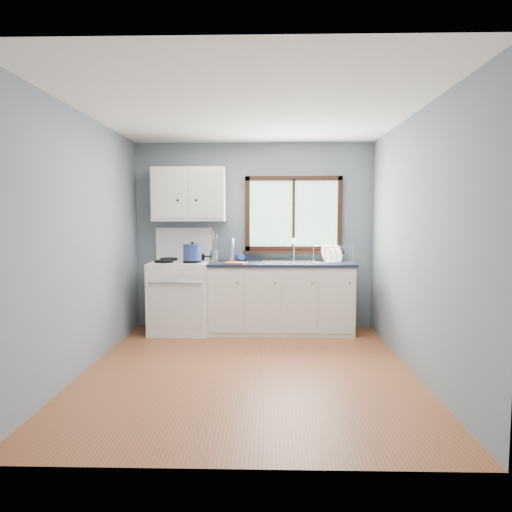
{
  "coord_description": "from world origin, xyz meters",
  "views": [
    {
      "loc": [
        0.18,
        -4.4,
        1.5
      ],
      "look_at": [
        0.05,
        0.9,
        1.05
      ],
      "focal_mm": 32.0,
      "sensor_mm": 36.0,
      "label": 1
    }
  ],
  "objects_px": {
    "gas_range": "(181,295)",
    "thermos": "(231,250)",
    "stockpot": "(192,252)",
    "utensil_crock": "(215,255)",
    "skillet": "(196,256)",
    "sink": "(294,267)",
    "dish_rack": "(332,258)",
    "base_cabinets": "(280,301)"
  },
  "relations": [
    {
      "from": "gas_range",
      "to": "skillet",
      "type": "xyz_separation_m",
      "value": [
        0.19,
        0.16,
        0.49
      ]
    },
    {
      "from": "skillet",
      "to": "stockpot",
      "type": "height_order",
      "value": "stockpot"
    },
    {
      "from": "sink",
      "to": "dish_rack",
      "type": "xyz_separation_m",
      "value": [
        0.49,
        0.02,
        0.12
      ]
    },
    {
      "from": "dish_rack",
      "to": "gas_range",
      "type": "bearing_deg",
      "value": 158.04
    },
    {
      "from": "sink",
      "to": "skillet",
      "type": "distance_m",
      "value": 1.31
    },
    {
      "from": "skillet",
      "to": "stockpot",
      "type": "relative_size",
      "value": 1.19
    },
    {
      "from": "stockpot",
      "to": "thermos",
      "type": "bearing_deg",
      "value": 32.23
    },
    {
      "from": "base_cabinets",
      "to": "utensil_crock",
      "type": "distance_m",
      "value": 1.05
    },
    {
      "from": "stockpot",
      "to": "dish_rack",
      "type": "distance_m",
      "value": 1.81
    },
    {
      "from": "gas_range",
      "to": "sink",
      "type": "relative_size",
      "value": 1.62
    },
    {
      "from": "utensil_crock",
      "to": "thermos",
      "type": "bearing_deg",
      "value": 5.01
    },
    {
      "from": "stockpot",
      "to": "gas_range",
      "type": "bearing_deg",
      "value": 138.28
    },
    {
      "from": "stockpot",
      "to": "base_cabinets",
      "type": "bearing_deg",
      "value": 9.44
    },
    {
      "from": "gas_range",
      "to": "dish_rack",
      "type": "height_order",
      "value": "gas_range"
    },
    {
      "from": "gas_range",
      "to": "utensil_crock",
      "type": "bearing_deg",
      "value": 14.07
    },
    {
      "from": "base_cabinets",
      "to": "dish_rack",
      "type": "distance_m",
      "value": 0.88
    },
    {
      "from": "stockpot",
      "to": "utensil_crock",
      "type": "height_order",
      "value": "utensil_crock"
    },
    {
      "from": "thermos",
      "to": "skillet",
      "type": "bearing_deg",
      "value": 176.37
    },
    {
      "from": "skillet",
      "to": "stockpot",
      "type": "bearing_deg",
      "value": -84.8
    },
    {
      "from": "gas_range",
      "to": "thermos",
      "type": "xyz_separation_m",
      "value": [
        0.66,
        0.13,
        0.58
      ]
    },
    {
      "from": "gas_range",
      "to": "thermos",
      "type": "bearing_deg",
      "value": 11.08
    },
    {
      "from": "utensil_crock",
      "to": "sink",
      "type": "bearing_deg",
      "value": -4.95
    },
    {
      "from": "thermos",
      "to": "stockpot",
      "type": "bearing_deg",
      "value": -147.77
    },
    {
      "from": "gas_range",
      "to": "sink",
      "type": "height_order",
      "value": "gas_range"
    },
    {
      "from": "dish_rack",
      "to": "utensil_crock",
      "type": "bearing_deg",
      "value": 154.34
    },
    {
      "from": "gas_range",
      "to": "stockpot",
      "type": "distance_m",
      "value": 0.62
    },
    {
      "from": "base_cabinets",
      "to": "skillet",
      "type": "xyz_separation_m",
      "value": [
        -1.12,
        0.14,
        0.57
      ]
    },
    {
      "from": "gas_range",
      "to": "skillet",
      "type": "relative_size",
      "value": 3.82
    },
    {
      "from": "dish_rack",
      "to": "base_cabinets",
      "type": "bearing_deg",
      "value": 158.85
    },
    {
      "from": "skillet",
      "to": "dish_rack",
      "type": "distance_m",
      "value": 1.8
    },
    {
      "from": "sink",
      "to": "skillet",
      "type": "bearing_deg",
      "value": 173.84
    },
    {
      "from": "stockpot",
      "to": "utensil_crock",
      "type": "bearing_deg",
      "value": 48.06
    },
    {
      "from": "gas_range",
      "to": "sink",
      "type": "bearing_deg",
      "value": 0.71
    },
    {
      "from": "sink",
      "to": "skillet",
      "type": "height_order",
      "value": "sink"
    },
    {
      "from": "base_cabinets",
      "to": "utensil_crock",
      "type": "height_order",
      "value": "utensil_crock"
    },
    {
      "from": "sink",
      "to": "base_cabinets",
      "type": "bearing_deg",
      "value": 179.87
    },
    {
      "from": "thermos",
      "to": "dish_rack",
      "type": "height_order",
      "value": "thermos"
    },
    {
      "from": "stockpot",
      "to": "dish_rack",
      "type": "height_order",
      "value": "stockpot"
    },
    {
      "from": "sink",
      "to": "stockpot",
      "type": "xyz_separation_m",
      "value": [
        -1.3,
        -0.19,
        0.21
      ]
    },
    {
      "from": "gas_range",
      "to": "dish_rack",
      "type": "xyz_separation_m",
      "value": [
        1.98,
        0.04,
        0.49
      ]
    },
    {
      "from": "skillet",
      "to": "utensil_crock",
      "type": "xyz_separation_m",
      "value": [
        0.25,
        -0.05,
        0.02
      ]
    },
    {
      "from": "sink",
      "to": "thermos",
      "type": "xyz_separation_m",
      "value": [
        -0.83,
        0.11,
        0.21
      ]
    }
  ]
}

